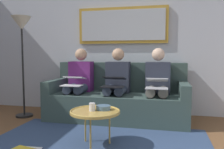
% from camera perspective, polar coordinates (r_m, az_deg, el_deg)
% --- Properties ---
extents(wall_rear, '(6.00, 0.12, 2.60)m').
position_cam_1_polar(wall_rear, '(4.29, 2.72, 8.36)').
color(wall_rear, '#B7BCC6').
rests_on(wall_rear, ground_plane).
extents(area_rug, '(2.60, 1.80, 0.01)m').
position_cam_1_polar(area_rug, '(2.78, -4.10, -17.05)').
color(area_rug, '#33476B').
rests_on(area_rug, ground_plane).
extents(couch, '(2.20, 0.90, 0.90)m').
position_cam_1_polar(couch, '(3.88, 1.39, -5.96)').
color(couch, '#384C47').
rests_on(couch, ground_plane).
extents(framed_mirror, '(1.58, 0.05, 0.63)m').
position_cam_1_polar(framed_mirror, '(4.22, 2.50, 11.83)').
color(framed_mirror, '#B7892D').
extents(coffee_table, '(0.57, 0.57, 0.41)m').
position_cam_1_polar(coffee_table, '(2.71, -4.12, -9.04)').
color(coffee_table, tan).
rests_on(coffee_table, ground_plane).
extents(cup, '(0.07, 0.07, 0.09)m').
position_cam_1_polar(cup, '(2.70, -4.82, -7.83)').
color(cup, silver).
rests_on(cup, coffee_table).
extents(bowl, '(0.17, 0.17, 0.05)m').
position_cam_1_polar(bowl, '(2.75, -2.10, -8.01)').
color(bowl, slate).
rests_on(bowl, coffee_table).
extents(person_left, '(0.38, 0.58, 1.14)m').
position_cam_1_polar(person_left, '(3.69, 10.97, -1.92)').
color(person_left, '#2D3342').
rests_on(person_left, couch).
extents(laptop_silver, '(0.31, 0.34, 0.15)m').
position_cam_1_polar(laptop_silver, '(3.44, 10.84, -2.14)').
color(laptop_silver, silver).
extents(person_middle, '(0.38, 0.58, 1.14)m').
position_cam_1_polar(person_middle, '(3.76, 1.19, -1.70)').
color(person_middle, '#2D3342').
rests_on(person_middle, couch).
extents(laptop_black, '(0.33, 0.36, 0.15)m').
position_cam_1_polar(laptop_black, '(3.53, 0.39, -1.79)').
color(laptop_black, black).
extents(person_right, '(0.38, 0.58, 1.14)m').
position_cam_1_polar(person_right, '(3.94, -7.96, -1.44)').
color(person_right, '#66236B').
rests_on(person_right, couch).
extents(laptop_white, '(0.31, 0.33, 0.14)m').
position_cam_1_polar(laptop_white, '(3.71, -9.34, -1.58)').
color(laptop_white, white).
extents(standing_lamp, '(0.32, 0.32, 1.66)m').
position_cam_1_polar(standing_lamp, '(4.17, -21.00, 9.11)').
color(standing_lamp, black).
rests_on(standing_lamp, ground_plane).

